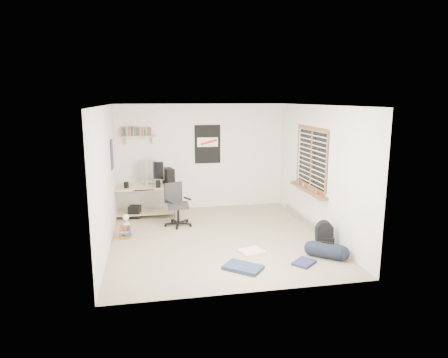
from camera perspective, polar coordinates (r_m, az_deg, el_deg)
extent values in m
cube|color=gray|center=(7.73, -0.87, -8.42)|extent=(4.00, 4.50, 0.01)
cube|color=white|center=(7.28, -0.93, 10.52)|extent=(4.00, 4.50, 0.01)
cube|color=silver|center=(9.60, -3.25, 3.20)|extent=(4.00, 0.01, 2.50)
cube|color=silver|center=(7.33, -16.52, 0.17)|extent=(0.01, 4.50, 2.50)
cube|color=silver|center=(8.00, 13.40, 1.24)|extent=(0.01, 4.50, 2.50)
cube|color=tan|center=(9.16, -11.46, -3.06)|extent=(1.57, 0.90, 0.67)
cube|color=#B0B1B6|center=(9.16, -11.03, 0.35)|extent=(0.38, 0.32, 0.44)
cube|color=#B6B7BC|center=(9.10, -9.79, 0.33)|extent=(0.42, 0.21, 0.45)
cube|color=black|center=(9.14, -7.93, 0.28)|extent=(0.28, 0.42, 0.40)
cube|color=black|center=(8.83, -11.36, -1.47)|extent=(0.44, 0.16, 0.02)
cube|color=black|center=(8.96, -13.79, -0.93)|extent=(0.11, 0.11, 0.16)
cube|color=black|center=(8.88, -9.39, -0.77)|extent=(0.11, 0.11, 0.19)
cube|color=#262629|center=(8.37, -6.59, -3.40)|extent=(0.78, 0.78, 0.90)
cube|color=tan|center=(9.34, -12.09, 6.01)|extent=(0.80, 0.22, 0.24)
cube|color=black|center=(9.56, -2.36, 4.99)|extent=(0.62, 0.03, 0.92)
cube|color=navy|center=(8.47, -15.73, 3.39)|extent=(0.02, 0.42, 0.60)
cube|color=brown|center=(8.21, 12.26, 2.97)|extent=(0.10, 1.50, 1.26)
cube|color=#B7B2A8|center=(8.52, 11.91, -6.12)|extent=(0.08, 2.50, 0.18)
cube|color=black|center=(7.36, 14.11, -8.14)|extent=(0.34, 0.29, 0.39)
cylinder|color=black|center=(6.97, 14.45, -9.81)|extent=(0.36, 0.36, 0.51)
cube|color=silver|center=(7.04, 3.98, -10.27)|extent=(0.48, 0.45, 0.04)
cube|color=#22304E|center=(6.39, 2.74, -12.52)|extent=(0.68, 0.65, 0.06)
cube|color=#22224E|center=(6.69, 11.38, -11.63)|extent=(0.46, 0.45, 0.05)
cube|color=brown|center=(7.89, -13.84, -7.15)|extent=(0.48, 0.43, 0.27)
cube|color=white|center=(7.81, -13.78, -5.59)|extent=(0.19, 0.24, 0.21)
cube|color=black|center=(9.15, -12.63, -4.58)|extent=(0.29, 0.29, 0.27)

